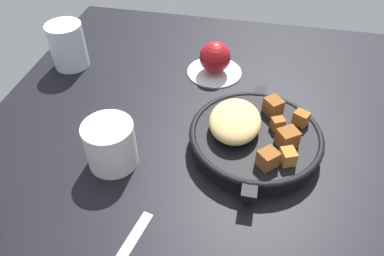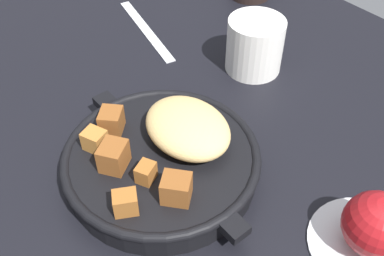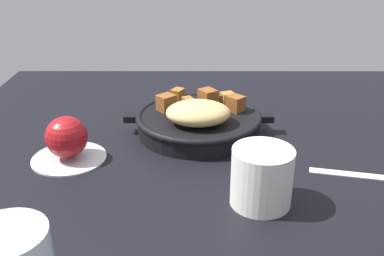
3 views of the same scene
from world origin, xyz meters
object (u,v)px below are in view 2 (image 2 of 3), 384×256
at_px(red_apple, 377,225).
at_px(butter_knife, 146,29).
at_px(ceramic_mug_white, 255,45).
at_px(cast_iron_skillet, 164,157).

xyz_separation_m(red_apple, butter_knife, (-0.50, 0.06, -0.04)).
xyz_separation_m(red_apple, ceramic_mug_white, (-0.30, 0.13, 0.00)).
relative_size(cast_iron_skillet, red_apple, 4.02).
relative_size(butter_knife, ceramic_mug_white, 2.47).
bearing_deg(ceramic_mug_white, butter_knife, -160.87).
distance_m(red_apple, butter_knife, 0.50).
distance_m(butter_knife, ceramic_mug_white, 0.21).
height_order(butter_knife, ceramic_mug_white, ceramic_mug_white).
distance_m(cast_iron_skillet, red_apple, 0.24).
height_order(cast_iron_skillet, red_apple, same).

